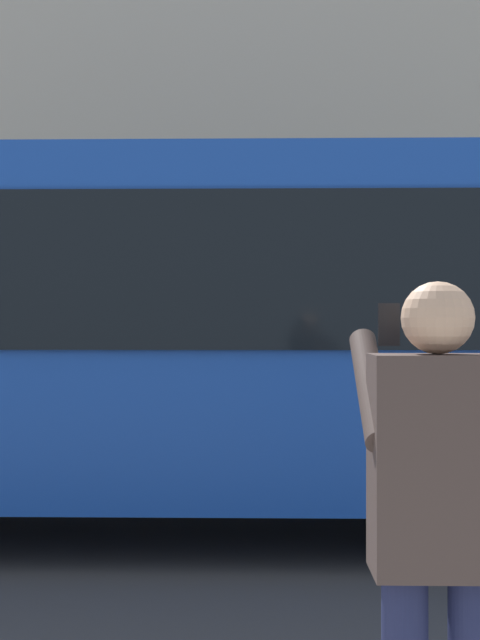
{
  "coord_description": "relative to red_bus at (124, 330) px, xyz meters",
  "views": [
    {
      "loc": [
        0.99,
        7.16,
        1.72
      ],
      "look_at": [
        1.13,
        0.32,
        1.76
      ],
      "focal_mm": 47.7,
      "sensor_mm": 36.0,
      "label": 1
    }
  ],
  "objects": [
    {
      "name": "ground_plane",
      "position": [
        -2.1,
        -0.11,
        -1.68
      ],
      "size": [
        60.0,
        60.0,
        0.0
      ],
      "primitive_type": "plane",
      "color": "#38383A"
    },
    {
      "name": "building_facade_far",
      "position": [
        -2.12,
        -6.91,
        4.3
      ],
      "size": [
        28.0,
        1.55,
        12.0
      ],
      "color": "beige",
      "rests_on": "ground_plane"
    },
    {
      "name": "red_bus",
      "position": [
        0.0,
        0.0,
        0.0
      ],
      "size": [
        9.05,
        2.54,
        3.08
      ],
      "color": "#1947AD",
      "rests_on": "ground_plane"
    },
    {
      "name": "pedestrian_photographer",
      "position": [
        -1.66,
        4.47,
        -0.54
      ],
      "size": [
        0.53,
        0.52,
        1.7
      ],
      "color": "#1E2347",
      "rests_on": "sidewalk_curb"
    }
  ]
}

